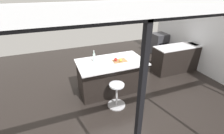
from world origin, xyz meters
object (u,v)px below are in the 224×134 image
at_px(cutting_board, 120,61).
at_px(stool_by_window, 117,96).
at_px(apple_yellow, 121,60).
at_px(water_bottle, 94,57).
at_px(oven_range, 159,44).
at_px(kitchen_island, 111,76).
at_px(apple_red, 116,59).

bearing_deg(cutting_board, stool_by_window, 61.01).
bearing_deg(cutting_board, apple_yellow, 88.11).
bearing_deg(water_bottle, cutting_board, 162.36).
relative_size(oven_range, kitchen_island, 0.49).
bearing_deg(cutting_board, oven_range, -143.94).
bearing_deg(apple_red, kitchen_island, -42.53).
distance_m(oven_range, apple_yellow, 3.49).
bearing_deg(apple_yellow, cutting_board, -91.89).
xyz_separation_m(stool_by_window, apple_red, (-0.22, -0.60, 0.68)).
height_order(oven_range, cutting_board, cutting_board).
relative_size(stool_by_window, apple_red, 7.26).
bearing_deg(apple_yellow, apple_red, -30.97).
xyz_separation_m(oven_range, kitchen_island, (2.97, 1.90, 0.03)).
height_order(apple_yellow, water_bottle, water_bottle).
distance_m(cutting_board, water_bottle, 0.67).
height_order(cutting_board, apple_red, apple_red).
distance_m(stool_by_window, cutting_board, 0.93).
xyz_separation_m(stool_by_window, water_bottle, (0.30, -0.79, 0.74)).
relative_size(kitchen_island, water_bottle, 5.67).
relative_size(kitchen_island, stool_by_window, 2.85).
distance_m(apple_yellow, apple_red, 0.13).
height_order(apple_red, water_bottle, water_bottle).
bearing_deg(apple_yellow, water_bottle, -22.48).
bearing_deg(oven_range, kitchen_island, 32.69).
xyz_separation_m(kitchen_island, apple_yellow, (-0.21, 0.16, 0.51)).
bearing_deg(apple_red, stool_by_window, 70.03).
height_order(oven_range, apple_red, apple_red).
xyz_separation_m(stool_by_window, apple_yellow, (-0.33, -0.53, 0.68)).
distance_m(oven_range, stool_by_window, 4.03).
relative_size(oven_range, water_bottle, 2.77).
relative_size(stool_by_window, cutting_board, 1.73).
bearing_deg(stool_by_window, oven_range, -139.88).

